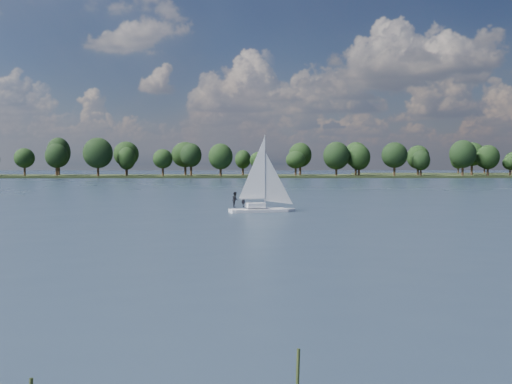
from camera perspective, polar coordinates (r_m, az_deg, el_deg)
ground at (r=121.38m, az=1.66°, el=0.32°), size 700.00×700.00×0.00m
far_shore at (r=233.25m, az=0.29°, el=1.52°), size 660.00×40.00×1.50m
sailboat at (r=62.40m, az=0.27°, el=0.24°), size 7.01×3.67×8.89m
treeline at (r=228.97m, az=0.77°, el=3.51°), size 563.41×73.50×18.23m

